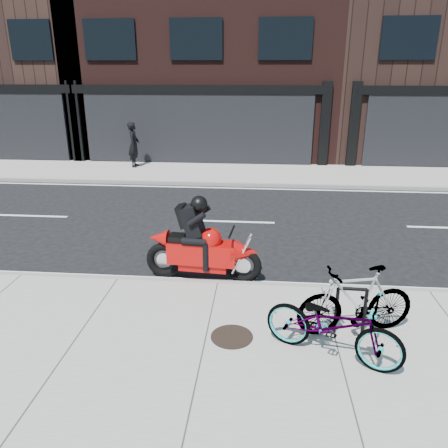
# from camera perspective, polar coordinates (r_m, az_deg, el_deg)

# --- Properties ---
(ground) EXTENTS (120.00, 120.00, 0.00)m
(ground) POSITION_cam_1_polar(r_m,az_deg,el_deg) (10.43, 0.25, -3.33)
(ground) COLOR black
(ground) RESTS_ON ground
(sidewalk_near) EXTENTS (60.00, 6.00, 0.13)m
(sidewalk_near) POSITION_cam_1_polar(r_m,az_deg,el_deg) (6.13, -3.87, -21.20)
(sidewalk_near) COLOR gray
(sidewalk_near) RESTS_ON ground
(sidewalk_far) EXTENTS (60.00, 3.50, 0.13)m
(sidewalk_far) POSITION_cam_1_polar(r_m,az_deg,el_deg) (17.80, 2.32, 6.61)
(sidewalk_far) COLOR gray
(sidewalk_far) RESTS_ON ground
(building_midwest) EXTENTS (10.00, 10.00, 12.00)m
(building_midwest) POSITION_cam_1_polar(r_m,az_deg,el_deg) (27.33, -24.88, 22.02)
(building_midwest) COLOR black
(building_midwest) RESTS_ON ground
(building_center) EXTENTS (12.00, 10.00, 14.50)m
(building_center) POSITION_cam_1_polar(r_m,az_deg,el_deg) (24.44, -1.83, 27.09)
(building_center) COLOR black
(building_center) RESTS_ON ground
(bike_rack) EXTENTS (0.48, 0.07, 0.81)m
(bike_rack) POSITION_cam_1_polar(r_m,az_deg,el_deg) (7.13, 16.23, -10.33)
(bike_rack) COLOR black
(bike_rack) RESTS_ON sidewalk_near
(bicycle_front) EXTENTS (2.11, 1.45, 1.05)m
(bicycle_front) POSITION_cam_1_polar(r_m,az_deg,el_deg) (6.51, 14.07, -12.64)
(bicycle_front) COLOR gray
(bicycle_front) RESTS_ON sidewalk_near
(bicycle_rear) EXTENTS (1.94, 0.94, 1.13)m
(bicycle_rear) POSITION_cam_1_polar(r_m,az_deg,el_deg) (7.14, 16.83, -9.51)
(bicycle_rear) COLOR gray
(bicycle_rear) RESTS_ON sidewalk_near
(motorcycle) EXTENTS (2.38, 0.67, 1.78)m
(motorcycle) POSITION_cam_1_polar(r_m,az_deg,el_deg) (8.70, -2.15, -3.00)
(motorcycle) COLOR black
(motorcycle) RESTS_ON ground
(pedestrian) EXTENTS (0.51, 0.72, 1.86)m
(pedestrian) POSITION_cam_1_polar(r_m,az_deg,el_deg) (19.03, -11.70, 10.12)
(pedestrian) COLOR black
(pedestrian) RESTS_ON sidewalk_far
(manhole_cover) EXTENTS (0.83, 0.83, 0.02)m
(manhole_cover) POSITION_cam_1_polar(r_m,az_deg,el_deg) (7.01, 1.03, -14.48)
(manhole_cover) COLOR black
(manhole_cover) RESTS_ON sidewalk_near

